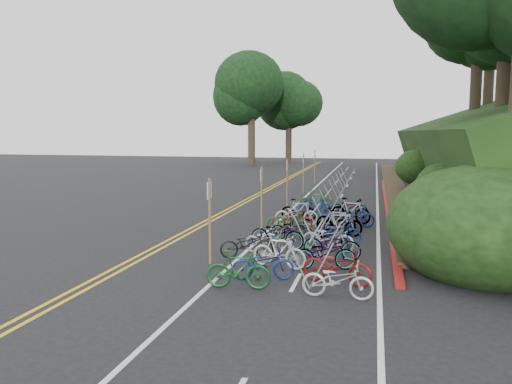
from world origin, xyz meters
The scene contains 10 objects.
ground centered at (0.00, 0.00, 0.00)m, with size 120.00×120.00×0.00m, color black.
road_markings centered at (0.63, 10.10, 0.00)m, with size 7.47×80.00×0.01m.
red_curb centered at (5.70, 12.00, 0.05)m, with size 0.25×28.00×0.10m, color maroon.
embankment centered at (12.96, 19.04, 2.57)m, with size 14.30×48.14×9.11m.
bike_rack_front centered at (3.52, -0.99, 0.90)m, with size 1.17×3.24×1.23m.
bike_racks_rest centered at (3.00, 13.00, 0.85)m, with size 1.14×23.00×1.17m.
signpost_near centered at (0.35, -0.76, 1.45)m, with size 0.08×0.40×2.53m.
signposts_rest centered at (0.60, 14.00, 1.43)m, with size 0.08×18.40×2.50m.
bike_front centered at (1.23, 0.15, 0.44)m, with size 1.66×0.58×0.87m, color black.
bike_valet centered at (2.96, 2.92, 0.47)m, with size 3.44×14.34×1.08m.
Camera 1 is at (5.00, -14.42, 3.87)m, focal length 35.00 mm.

